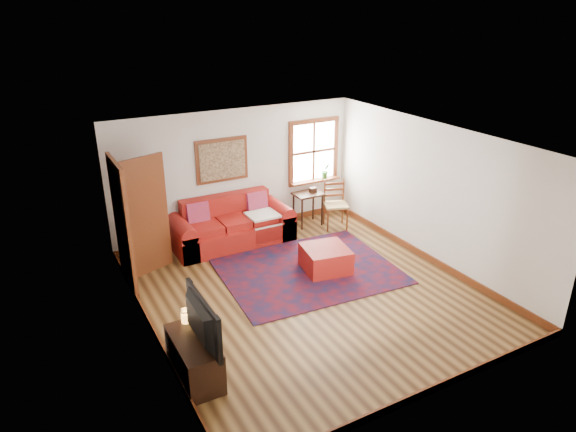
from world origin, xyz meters
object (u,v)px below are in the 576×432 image
side_table (308,199)px  media_cabinet (194,358)px  red_ottoman (326,259)px  red_leather_sofa (232,228)px  ladder_back_chair (335,202)px

side_table → media_cabinet: 5.05m
red_ottoman → media_cabinet: size_ratio=0.75×
red_leather_sofa → media_cabinet: 3.90m
red_leather_sofa → side_table: size_ratio=3.29×
red_leather_sofa → side_table: (1.74, 0.06, 0.28)m
ladder_back_chair → red_ottoman: bearing=-128.2°
red_leather_sofa → red_ottoman: (0.98, -1.83, -0.09)m
red_leather_sofa → ladder_back_chair: 2.22m
ladder_back_chair → red_leather_sofa: bearing=172.4°
red_ottoman → red_leather_sofa: bearing=128.2°
media_cabinet → ladder_back_chair: bearing=36.9°
ladder_back_chair → media_cabinet: bearing=-143.1°
side_table → ladder_back_chair: bearing=-37.9°
red_ottoman → ladder_back_chair: bearing=61.7°
red_leather_sofa → ladder_back_chair: ladder_back_chair is taller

